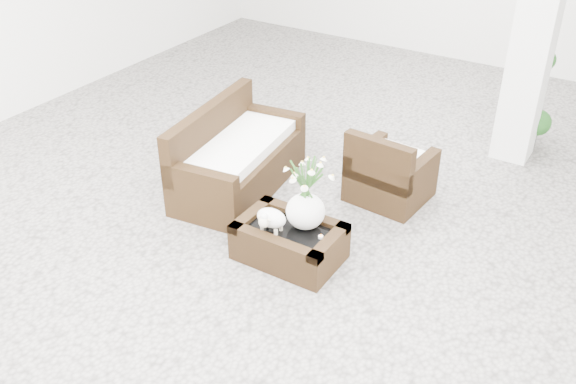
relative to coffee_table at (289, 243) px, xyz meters
The scene contains 9 objects.
ground 0.25m from the coffee_table, 109.84° to the left, with size 11.00×11.00×0.00m, color gray.
column 3.57m from the coffee_table, 69.17° to the left, with size 0.40×0.40×3.50m, color white.
coffee_table is the anchor object (origin of this frame).
sheep_figurine 0.30m from the coffee_table, 140.19° to the right, with size 0.28×0.23×0.21m, color white.
planter_narcissus 0.57m from the coffee_table, 45.00° to the left, with size 0.44×0.44×0.80m, color white, non-canonical shape.
tealight 0.35m from the coffee_table, ahead, with size 0.04×0.04×0.03m, color white.
armchair 1.45m from the coffee_table, 76.68° to the left, with size 0.72×0.69×0.77m, color #35210F.
loveseat 1.35m from the coffee_table, 144.74° to the left, with size 1.62×0.78×0.86m, color #35210F.
topiary 3.53m from the coffee_table, 71.01° to the left, with size 0.43×0.43×1.62m, color #194716, non-canonical shape.
Camera 1 is at (2.49, -4.10, 3.53)m, focal length 40.43 mm.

